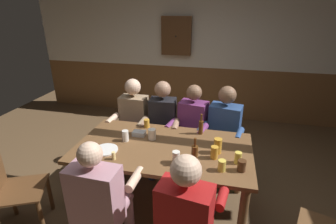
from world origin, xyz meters
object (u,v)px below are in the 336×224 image
at_px(pint_glass_1, 214,152).
at_px(pint_glass_7, 242,166).
at_px(person_1, 162,124).
at_px(pint_glass_4, 222,166).
at_px(person_4, 100,196).
at_px(dining_table, 163,154).
at_px(condiment_caddy, 139,133).
at_px(table_candle, 114,156).
at_px(bottle_1, 194,155).
at_px(person_5, 187,210).
at_px(pint_glass_0, 152,134).
at_px(pint_glass_3, 176,157).
at_px(chair_empty_near_right, 12,189).
at_px(pint_glass_8, 218,146).
at_px(person_0, 132,121).
at_px(pint_glass_6, 238,158).
at_px(wall_dart_cabinet, 176,36).
at_px(plate_0, 106,150).
at_px(person_2, 191,128).
at_px(pint_glass_2, 147,123).
at_px(bottle_0, 201,127).
at_px(pint_glass_5, 125,136).
at_px(person_3, 223,129).

bearing_deg(pint_glass_1, pint_glass_7, -31.46).
xyz_separation_m(person_1, pint_glass_4, (0.81, -1.02, 0.15)).
bearing_deg(person_4, dining_table, 65.91).
height_order(condiment_caddy, pint_glass_4, pint_glass_4).
height_order(table_candle, bottle_1, bottle_1).
relative_size(person_5, pint_glass_0, 10.02).
height_order(person_1, person_4, person_1).
xyz_separation_m(dining_table, pint_glass_3, (0.19, -0.27, 0.16)).
bearing_deg(pint_glass_7, chair_empty_near_right, -170.16).
xyz_separation_m(person_4, chair_empty_near_right, (-1.01, 0.09, -0.19)).
height_order(bottle_1, pint_glass_8, bottle_1).
bearing_deg(person_0, pint_glass_6, 148.70).
bearing_deg(chair_empty_near_right, person_4, 59.91).
distance_m(person_4, wall_dart_cabinet, 3.48).
xyz_separation_m(pint_glass_4, pint_glass_6, (0.14, 0.15, 0.01)).
distance_m(table_candle, pint_glass_0, 0.53).
height_order(pint_glass_3, pint_glass_8, pint_glass_8).
bearing_deg(pint_glass_4, pint_glass_0, 151.13).
relative_size(person_4, table_candle, 15.08).
bearing_deg(pint_glass_1, person_4, -145.19).
height_order(person_0, bottle_1, person_0).
bearing_deg(plate_0, pint_glass_7, -2.12).
xyz_separation_m(pint_glass_0, pint_glass_7, (0.93, -0.38, -0.01)).
bearing_deg(bottle_1, pint_glass_8, 54.90).
relative_size(dining_table, pint_glass_0, 15.19).
relative_size(person_0, pint_glass_7, 11.80).
xyz_separation_m(person_5, wall_dart_cabinet, (-0.77, 3.35, 0.93)).
bearing_deg(dining_table, pint_glass_3, -54.64).
relative_size(bottle_1, pint_glass_3, 2.40).
xyz_separation_m(condiment_caddy, plate_0, (-0.22, -0.39, -0.02)).
bearing_deg(bottle_1, chair_empty_near_right, -168.46).
xyz_separation_m(bottle_1, pint_glass_6, (0.39, 0.13, -0.05)).
height_order(dining_table, pint_glass_1, pint_glass_1).
xyz_separation_m(dining_table, person_2, (0.19, 0.72, -0.01)).
xyz_separation_m(person_0, condiment_caddy, (0.29, -0.55, 0.12)).
bearing_deg(pint_glass_6, pint_glass_4, -133.03).
xyz_separation_m(pint_glass_2, pint_glass_6, (1.05, -0.54, 0.01)).
xyz_separation_m(bottle_0, pint_glass_2, (-0.65, 0.03, -0.04)).
xyz_separation_m(pint_glass_3, pint_glass_8, (0.36, 0.27, 0.02)).
bearing_deg(pint_glass_5, bottle_1, -20.95).
relative_size(pint_glass_0, pint_glass_3, 1.00).
distance_m(person_2, wall_dart_cabinet, 2.20).
xyz_separation_m(person_0, pint_glass_5, (0.19, -0.70, 0.15)).
height_order(person_3, pint_glass_2, person_3).
height_order(pint_glass_2, pint_glass_8, pint_glass_8).
height_order(condiment_caddy, pint_glass_1, pint_glass_1).
relative_size(person_4, person_5, 1.01).
xyz_separation_m(pint_glass_0, pint_glass_5, (-0.27, -0.10, 0.00)).
xyz_separation_m(dining_table, pint_glass_6, (0.75, -0.15, 0.16)).
bearing_deg(bottle_0, pint_glass_2, 177.72).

